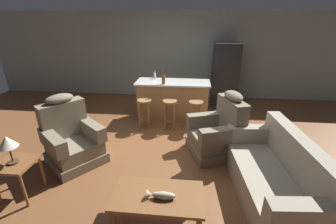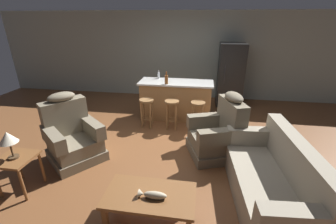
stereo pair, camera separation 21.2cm
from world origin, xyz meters
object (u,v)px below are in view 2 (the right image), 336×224
bar_stool_left (147,108)px  bar_stool_right (198,111)px  couch (272,181)px  refrigerator (230,75)px  end_table (17,163)px  recliner_near_island (218,134)px  table_lamp (8,139)px  kitchen_island (176,100)px  bar_stool_middle (172,109)px  bottle_tall_green (166,79)px  coffee_table (150,198)px  fish_figurine (152,195)px  recliner_near_lamp (72,137)px  bottle_short_amber (159,75)px

bar_stool_left → bar_stool_right: (1.17, 0.00, 0.00)m
couch → refrigerator: refrigerator is taller
end_table → bar_stool_left: bar_stool_left is taller
recliner_near_island → table_lamp: (-2.91, -1.43, 0.45)m
end_table → kitchen_island: kitchen_island is taller
recliner_near_island → bar_stool_middle: recliner_near_island is taller
kitchen_island → bottle_tall_green: 0.66m
recliner_near_island → table_lamp: size_ratio=2.93×
coffee_table → recliner_near_island: recliner_near_island is taller
couch → refrigerator: 3.90m
bar_stool_middle → refrigerator: refrigerator is taller
coffee_table → fish_figurine: (0.04, -0.05, 0.10)m
couch → fish_figurine: bearing=18.2°
bottle_tall_green → recliner_near_lamp: bearing=-127.5°
bar_stool_middle → bottle_tall_green: 0.73m
couch → recliner_near_lamp: bearing=-14.7°
couch → table_lamp: size_ratio=4.78×
fish_figurine → recliner_near_lamp: (-1.73, 1.22, -0.04)m
recliner_near_lamp → bar_stool_right: recliner_near_lamp is taller
bar_stool_right → refrigerator: 2.06m
kitchen_island → recliner_near_island: bearing=-57.9°
coffee_table → bottle_short_amber: bottle_short_amber is taller
coffee_table → bar_stool_middle: (-0.10, 2.61, 0.11)m
recliner_near_lamp → bar_stool_right: size_ratio=1.76×
table_lamp → refrigerator: (3.35, 4.19, 0.01)m
table_lamp → end_table: bearing=55.6°
kitchen_island → table_lamp: bearing=-122.9°
coffee_table → refrigerator: bearing=73.4°
bar_stool_left → coffee_table: bearing=-75.4°
couch → recliner_near_island: 1.29m
recliner_near_lamp → bar_stool_left: bearing=94.5°
kitchen_island → bar_stool_middle: size_ratio=2.65×
kitchen_island → bar_stool_left: kitchen_island is taller
recliner_near_island → bottle_tall_green: 1.88m
coffee_table → bar_stool_right: (0.48, 2.61, 0.11)m
fish_figurine → coffee_table: bearing=129.1°
recliner_near_lamp → kitchen_island: (1.61, 2.07, 0.06)m
kitchen_island → coffee_table: bearing=-88.5°
bottle_tall_green → bottle_short_amber: (-0.28, 0.50, -0.03)m
bar_stool_middle → bar_stool_right: bearing=0.0°
end_table → refrigerator: bearing=51.4°
bar_stool_middle → refrigerator: (1.43, 1.83, 0.41)m
bar_stool_right → bottle_short_amber: bearing=139.7°
fish_figurine → recliner_near_lamp: size_ratio=0.28×
coffee_table → refrigerator: 4.66m
bar_stool_left → couch: bearing=-42.1°
end_table → bottle_tall_green: (1.73, 2.74, 0.60)m
refrigerator → recliner_near_island: bearing=-98.9°
couch → bar_stool_middle: (-1.66, 2.03, 0.13)m
couch → kitchen_island: bearing=-62.8°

